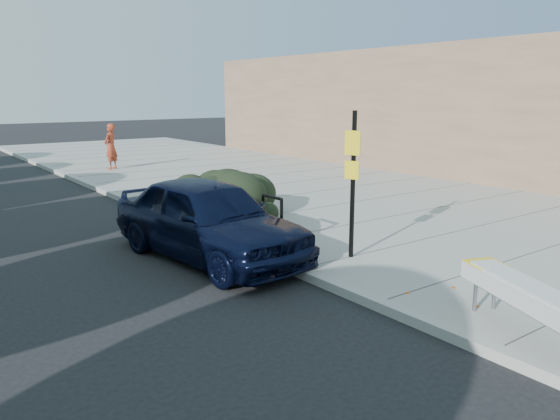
{
  "coord_description": "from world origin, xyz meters",
  "views": [
    {
      "loc": [
        -6.03,
        -7.48,
        3.31
      ],
      "look_at": [
        0.4,
        1.2,
        1.0
      ],
      "focal_mm": 35.0,
      "sensor_mm": 36.0,
      "label": 1
    }
  ],
  "objects_px": {
    "bench": "(528,295)",
    "bike_rack": "(272,215)",
    "sedan_navy": "(209,219)",
    "sign_post": "(353,176)",
    "pedestrian": "(111,146)"
  },
  "relations": [
    {
      "from": "sedan_navy",
      "to": "pedestrian",
      "type": "xyz_separation_m",
      "value": [
        2.79,
        13.4,
        0.28
      ]
    },
    {
      "from": "bike_rack",
      "to": "sedan_navy",
      "type": "bearing_deg",
      "value": 168.92
    },
    {
      "from": "bench",
      "to": "bike_rack",
      "type": "distance_m",
      "value": 5.73
    },
    {
      "from": "bike_rack",
      "to": "sign_post",
      "type": "bearing_deg",
      "value": -70.58
    },
    {
      "from": "sign_post",
      "to": "bench",
      "type": "bearing_deg",
      "value": -116.22
    },
    {
      "from": "bike_rack",
      "to": "sedan_navy",
      "type": "distance_m",
      "value": 1.42
    },
    {
      "from": "sedan_navy",
      "to": "pedestrian",
      "type": "distance_m",
      "value": 13.69
    },
    {
      "from": "bench",
      "to": "pedestrian",
      "type": "xyz_separation_m",
      "value": [
        1.39,
        19.39,
        0.39
      ]
    },
    {
      "from": "bike_rack",
      "to": "sign_post",
      "type": "relative_size",
      "value": 0.37
    },
    {
      "from": "sedan_navy",
      "to": "pedestrian",
      "type": "height_order",
      "value": "pedestrian"
    },
    {
      "from": "sedan_navy",
      "to": "sign_post",
      "type": "bearing_deg",
      "value": -50.85
    },
    {
      "from": "bench",
      "to": "bike_rack",
      "type": "relative_size",
      "value": 2.29
    },
    {
      "from": "bike_rack",
      "to": "pedestrian",
      "type": "distance_m",
      "value": 13.73
    },
    {
      "from": "sedan_navy",
      "to": "bench",
      "type": "bearing_deg",
      "value": -83.18
    },
    {
      "from": "pedestrian",
      "to": "bench",
      "type": "bearing_deg",
      "value": 46.51
    }
  ]
}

